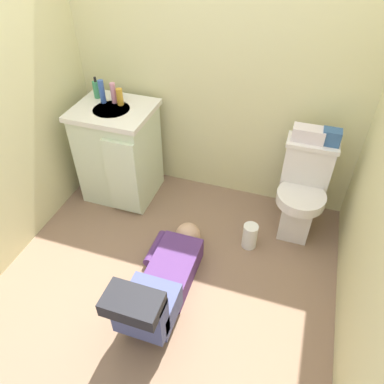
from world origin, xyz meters
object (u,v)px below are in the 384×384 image
at_px(tissue_box, 309,134).
at_px(bottle_pink, 113,93).
at_px(vanity_cabinet, 119,152).
at_px(faucet, 120,94).
at_px(person_plumber, 161,282).
at_px(toiletry_bag, 331,137).
at_px(toilet, 302,191).
at_px(bottle_blue, 102,92).
at_px(bottle_amber, 120,97).
at_px(paper_towel_roll, 250,236).
at_px(soap_dispenser, 97,89).

height_order(tissue_box, bottle_pink, bottle_pink).
height_order(vanity_cabinet, faucet, faucet).
relative_size(person_plumber, toiletry_bag, 8.59).
bearing_deg(toilet, faucet, 175.79).
bearing_deg(bottle_blue, bottle_amber, 4.05).
relative_size(vanity_cabinet, paper_towel_roll, 3.97).
bearing_deg(toilet, paper_towel_roll, -133.20).
bearing_deg(vanity_cabinet, paper_towel_roll, -13.44).
relative_size(toiletry_bag, bottle_blue, 0.69).
relative_size(toiletry_bag, bottle_pink, 0.78).
relative_size(toiletry_bag, bottle_amber, 0.96).
height_order(toilet, bottle_blue, bottle_blue).
height_order(bottle_blue, bottle_pink, bottle_blue).
height_order(person_plumber, bottle_pink, bottle_pink).
relative_size(bottle_pink, bottle_amber, 1.23).
bearing_deg(soap_dispenser, paper_towel_roll, -16.54).
bearing_deg(bottle_blue, vanity_cabinet, -29.91).
bearing_deg(toilet, bottle_amber, 178.59).
bearing_deg(toilet, bottle_blue, 179.08).
distance_m(vanity_cabinet, tissue_box, 1.49).
bearing_deg(soap_dispenser, bottle_blue, -36.84).
bearing_deg(vanity_cabinet, faucet, 91.31).
height_order(vanity_cabinet, paper_towel_roll, vanity_cabinet).
bearing_deg(tissue_box, toiletry_bag, 0.00).
height_order(person_plumber, bottle_amber, bottle_amber).
distance_m(person_plumber, toiletry_bag, 1.50).
distance_m(tissue_box, paper_towel_roll, 0.85).
distance_m(bottle_amber, paper_towel_roll, 1.43).
relative_size(vanity_cabinet, tissue_box, 3.73).
distance_m(faucet, bottle_blue, 0.14).
bearing_deg(person_plumber, paper_towel_roll, 54.95).
bearing_deg(bottle_pink, soap_dispenser, 166.48).
distance_m(bottle_pink, bottle_amber, 0.06).
distance_m(toilet, bottle_amber, 1.54).
xyz_separation_m(soap_dispenser, bottle_pink, (0.17, -0.04, 0.01)).
xyz_separation_m(faucet, bottle_pink, (-0.02, -0.06, 0.03)).
height_order(person_plumber, bottle_blue, bottle_blue).
bearing_deg(faucet, bottle_blue, -141.44).
height_order(faucet, bottle_amber, bottle_amber).
bearing_deg(faucet, soap_dispenser, -173.99).
relative_size(toilet, bottle_pink, 4.73).
height_order(faucet, bottle_pink, bottle_pink).
bearing_deg(toiletry_bag, person_plumber, -129.12).
bearing_deg(person_plumber, soap_dispenser, 131.37).
height_order(faucet, toiletry_bag, faucet).
bearing_deg(vanity_cabinet, toilet, 1.42).
height_order(tissue_box, toiletry_bag, toiletry_bag).
relative_size(vanity_cabinet, bottle_amber, 6.38).
xyz_separation_m(soap_dispenser, bottle_blue, (0.09, -0.06, 0.02)).
distance_m(vanity_cabinet, bottle_amber, 0.47).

